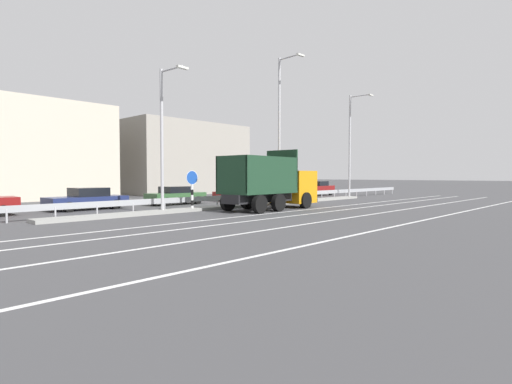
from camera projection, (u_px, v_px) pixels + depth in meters
The scene contains 19 objects.
ground_plane at pixel (268, 208), 26.44m from camera, with size 320.00×320.00×0.00m, color #424244.
lane_strip_0 at pixel (292, 211), 23.77m from camera, with size 50.25×0.16×0.01m, color silver.
lane_strip_1 at pixel (316, 213), 22.58m from camera, with size 50.25×0.16×0.01m, color silver.
lane_strip_2 at pixel (358, 216), 20.77m from camera, with size 50.25×0.16×0.01m, color silver.
lane_strip_3 at pixel (419, 221), 18.60m from camera, with size 50.25×0.16×0.01m, color silver.
median_island at pixel (250, 205), 27.60m from camera, with size 27.64×1.10×0.18m, color gray.
median_guardrail at pixel (239, 197), 28.30m from camera, with size 50.25×0.09×0.78m.
dump_truck at pixel (278, 188), 25.64m from camera, with size 7.30×3.07×3.77m.
median_road_sign at pixel (192, 189), 23.94m from camera, with size 0.86×0.16×2.43m.
street_lamp_1 at pixel (164, 133), 22.32m from camera, with size 0.71×2.04×8.08m.
street_lamp_2 at pixel (281, 125), 29.44m from camera, with size 0.71×2.21×10.80m.
street_lamp_3 at pixel (351, 142), 36.73m from camera, with size 0.71×2.20×9.49m.
parked_car_2 at pixel (87, 199), 24.79m from camera, with size 4.78×2.10×1.37m.
parked_car_3 at pixel (176, 195), 29.16m from camera, with size 4.44×1.85×1.34m.
parked_car_4 at pixel (241, 193), 33.81m from camera, with size 4.85×1.91×1.28m.
parked_car_5 at pixel (281, 190), 38.36m from camera, with size 4.36×2.02×1.43m.
parked_car_6 at pixel (318, 188), 42.28m from camera, with size 4.60×2.02×1.53m.
background_building_0 at pixel (7, 150), 34.45m from camera, with size 16.38×8.56×8.61m, color beige.
background_building_1 at pixel (169, 159), 49.87m from camera, with size 14.74×13.85×8.26m, color gray.
Camera 1 is at (-19.71, -17.55, 2.13)m, focal length 28.00 mm.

